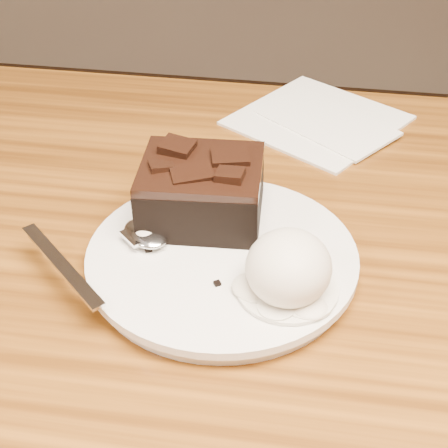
# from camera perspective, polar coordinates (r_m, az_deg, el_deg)

# --- Properties ---
(plate) EXTENTS (0.22, 0.22, 0.02)m
(plate) POSITION_cam_1_polar(r_m,az_deg,el_deg) (0.58, -0.16, -3.04)
(plate) COLOR white
(plate) RESTS_ON dining_table
(brownie) EXTENTS (0.11, 0.09, 0.05)m
(brownie) POSITION_cam_1_polar(r_m,az_deg,el_deg) (0.60, -1.83, 2.44)
(brownie) COLOR black
(brownie) RESTS_ON plate
(ice_cream_scoop) EXTENTS (0.06, 0.07, 0.05)m
(ice_cream_scoop) POSITION_cam_1_polar(r_m,az_deg,el_deg) (0.52, 5.27, -3.53)
(ice_cream_scoop) COLOR silver
(ice_cream_scoop) RESTS_ON plate
(melt_puddle) EXTENTS (0.08, 0.08, 0.00)m
(melt_puddle) POSITION_cam_1_polar(r_m,az_deg,el_deg) (0.54, 5.15, -5.30)
(melt_puddle) COLOR silver
(melt_puddle) RESTS_ON plate
(spoon) EXTENTS (0.16, 0.15, 0.01)m
(spoon) POSITION_cam_1_polar(r_m,az_deg,el_deg) (0.59, -6.37, -0.89)
(spoon) COLOR silver
(spoon) RESTS_ON plate
(napkin) EXTENTS (0.22, 0.22, 0.01)m
(napkin) POSITION_cam_1_polar(r_m,az_deg,el_deg) (0.80, 7.60, 8.46)
(napkin) COLOR white
(napkin) RESTS_ON dining_table
(crumb_a) EXTENTS (0.01, 0.01, 0.00)m
(crumb_a) POSITION_cam_1_polar(r_m,az_deg,el_deg) (0.58, -6.16, -2.06)
(crumb_a) COLOR black
(crumb_a) RESTS_ON plate
(crumb_b) EXTENTS (0.01, 0.01, 0.00)m
(crumb_b) POSITION_cam_1_polar(r_m,az_deg,el_deg) (0.54, -0.55, -4.85)
(crumb_b) COLOR black
(crumb_b) RESTS_ON plate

